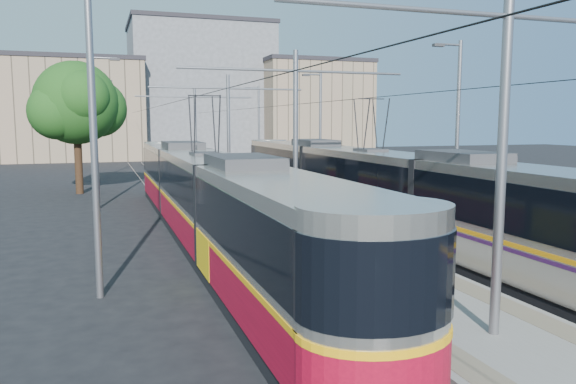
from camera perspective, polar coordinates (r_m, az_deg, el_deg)
name	(u,v)px	position (r m, az deg, el deg)	size (l,w,h in m)	color
ground	(394,291)	(15.58, 10.74, -9.90)	(160.00, 160.00, 0.00)	black
platform	(241,202)	(31.15, -4.76, -0.98)	(4.00, 50.00, 0.30)	gray
tactile_strip_left	(215,200)	(30.82, -7.38, -0.81)	(0.70, 50.00, 0.01)	gray
tactile_strip_right	(266,198)	(31.51, -2.20, -0.59)	(0.70, 50.00, 0.01)	gray
rails	(241,204)	(31.17, -4.76, -1.23)	(8.71, 70.00, 0.03)	gray
track_arrow	(309,352)	(11.56, 2.12, -15.90)	(1.20, 5.00, 0.01)	silver
tram_left	(206,197)	(21.48, -8.34, -0.50)	(2.43, 29.36, 5.50)	black
tram_right	(370,185)	(24.33, 8.31, 0.74)	(2.43, 32.05, 5.50)	black
catenary	(254,122)	(28.09, -3.44, 7.10)	(9.20, 70.00, 7.00)	slate
street_lamps	(225,128)	(34.74, -6.43, 6.50)	(15.18, 38.22, 8.00)	slate
shelter	(268,182)	(27.06, -2.04, 1.03)	(0.73, 1.18, 2.59)	black
tree	(82,105)	(38.04, -20.23, 8.33)	(5.72, 5.29, 8.31)	#382314
building_left	(74,109)	(73.01, -20.92, 7.84)	(16.32, 12.24, 12.05)	gray
building_centre	(200,90)	(78.22, -8.93, 10.16)	(18.36, 14.28, 17.57)	gray
building_right	(312,108)	(76.07, 2.46, 8.48)	(14.28, 10.20, 12.66)	gray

